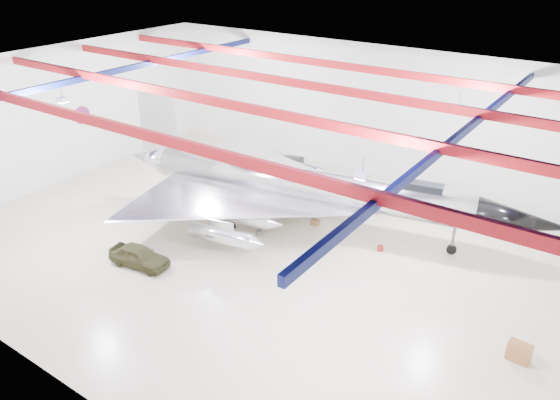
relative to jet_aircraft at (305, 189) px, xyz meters
The scene contains 17 objects.
floor 5.17m from the jet_aircraft, 101.49° to the right, with size 40.00×40.00×0.00m, color beige.
wall_back 11.11m from the jet_aircraft, 94.61° to the left, with size 40.00×40.00×0.00m, color silver.
wall_left 21.47m from the jet_aircraft, 168.46° to the right, with size 30.00×30.00×0.00m, color silver.
ceiling 9.28m from the jet_aircraft, 101.49° to the right, with size 40.00×40.00×0.00m, color #0A0F38.
ceiling_structure 8.68m from the jet_aircraft, 101.49° to the right, with size 39.50×29.50×1.08m.
wall_roundel 21.04m from the jet_aircraft, behind, with size 1.50×1.50×0.10m, color #B21414.
jet_aircraft is the anchor object (origin of this frame).
jeep 11.95m from the jet_aircraft, 117.96° to the right, with size 1.60×3.98×1.36m, color #34331A.
desk 17.08m from the jet_aircraft, 19.97° to the right, with size 1.10×0.55×1.01m, color brown.
crate_ply 5.57m from the jet_aircraft, 169.92° to the right, with size 0.55×0.44×0.39m, color olive.
toolbox_red 5.51m from the jet_aircraft, 111.47° to the left, with size 0.45×0.36×0.32m, color maroon.
engine_drum 4.39m from the jet_aircraft, 118.63° to the right, with size 0.44×0.44×0.39m, color #59595B.
parts_bin 4.60m from the jet_aircraft, 75.18° to the left, with size 0.57×0.46×0.40m, color olive.
crate_small 7.03m from the jet_aircraft, 157.86° to the left, with size 0.40×0.32×0.28m, color #59595B.
tool_chest 6.54m from the jet_aircraft, ahead, with size 0.39×0.39×0.35m, color maroon.
oil_barrel 2.71m from the jet_aircraft, 32.31° to the left, with size 0.58×0.46×0.40m, color olive.
spares_box 6.40m from the jet_aircraft, 65.62° to the left, with size 0.37×0.37×0.34m, color #59595B.
Camera 1 is at (18.99, -24.81, 18.48)m, focal length 35.00 mm.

